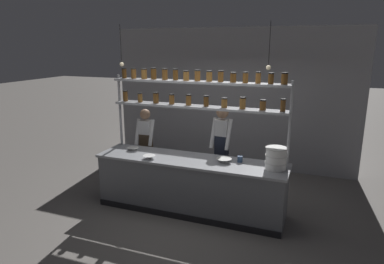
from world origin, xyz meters
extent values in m
plane|color=slate|center=(0.00, 0.00, 0.00)|extent=(40.00, 40.00, 0.00)
cube|color=#939399|center=(0.00, 2.52, 1.56)|extent=(5.58, 0.12, 3.12)
cube|color=slate|center=(0.00, 0.00, 0.44)|extent=(3.12, 0.72, 0.88)
cube|color=#999BA0|center=(0.00, 0.00, 0.90)|extent=(3.18, 0.76, 0.04)
cube|color=black|center=(0.00, -0.36, 0.05)|extent=(3.12, 0.03, 0.10)
cylinder|color=#999BA0|center=(-1.51, 0.33, 1.11)|extent=(0.04, 0.04, 2.23)
cylinder|color=#999BA0|center=(1.51, 0.33, 1.11)|extent=(0.04, 0.04, 2.23)
cube|color=#999BA0|center=(0.00, 0.33, 1.74)|extent=(3.02, 0.28, 0.04)
cylinder|color=brown|center=(-1.39, 0.33, 1.84)|extent=(0.09, 0.09, 0.18)
cylinder|color=black|center=(-1.39, 0.33, 1.94)|extent=(0.09, 0.09, 0.02)
cylinder|color=brown|center=(-1.08, 0.33, 1.83)|extent=(0.08, 0.08, 0.15)
cylinder|color=black|center=(-1.08, 0.33, 1.91)|extent=(0.08, 0.08, 0.02)
cylinder|color=brown|center=(-0.77, 0.33, 1.84)|extent=(0.10, 0.10, 0.17)
cylinder|color=black|center=(-0.77, 0.33, 1.93)|extent=(0.10, 0.10, 0.02)
cylinder|color=brown|center=(-0.47, 0.33, 1.83)|extent=(0.09, 0.09, 0.16)
cylinder|color=black|center=(-0.47, 0.33, 1.92)|extent=(0.09, 0.09, 0.02)
cylinder|color=brown|center=(-0.16, 0.33, 1.84)|extent=(0.09, 0.09, 0.16)
cylinder|color=black|center=(-0.16, 0.33, 1.93)|extent=(0.09, 0.09, 0.02)
cylinder|color=#513314|center=(0.15, 0.33, 1.83)|extent=(0.09, 0.09, 0.16)
cylinder|color=black|center=(0.15, 0.33, 1.93)|extent=(0.09, 0.09, 0.02)
cylinder|color=brown|center=(0.46, 0.33, 1.82)|extent=(0.10, 0.10, 0.14)
cylinder|color=black|center=(0.46, 0.33, 1.90)|extent=(0.10, 0.10, 0.02)
cylinder|color=brown|center=(0.77, 0.33, 1.84)|extent=(0.10, 0.10, 0.17)
cylinder|color=black|center=(0.77, 0.33, 1.93)|extent=(0.10, 0.10, 0.02)
cylinder|color=brown|center=(1.09, 0.33, 1.83)|extent=(0.10, 0.10, 0.15)
cylinder|color=black|center=(1.09, 0.33, 1.91)|extent=(0.10, 0.10, 0.02)
cylinder|color=#513314|center=(1.39, 0.33, 1.84)|extent=(0.08, 0.08, 0.18)
cylinder|color=black|center=(1.39, 0.33, 1.94)|extent=(0.08, 0.08, 0.02)
cube|color=#999BA0|center=(0.00, 0.33, 2.15)|extent=(3.02, 0.28, 0.04)
cylinder|color=#513314|center=(-1.39, 0.33, 2.25)|extent=(0.08, 0.08, 0.16)
cylinder|color=black|center=(-1.39, 0.33, 2.34)|extent=(0.08, 0.08, 0.02)
cylinder|color=brown|center=(-1.19, 0.33, 2.25)|extent=(0.09, 0.09, 0.16)
cylinder|color=black|center=(-1.19, 0.33, 2.34)|extent=(0.09, 0.09, 0.02)
cylinder|color=brown|center=(-0.99, 0.33, 2.25)|extent=(0.10, 0.10, 0.16)
cylinder|color=black|center=(-0.99, 0.33, 2.34)|extent=(0.10, 0.10, 0.02)
cylinder|color=#513314|center=(-0.80, 0.33, 2.26)|extent=(0.10, 0.10, 0.18)
cylinder|color=black|center=(-0.80, 0.33, 2.35)|extent=(0.10, 0.10, 0.02)
cylinder|color=brown|center=(-0.59, 0.33, 2.25)|extent=(0.10, 0.10, 0.17)
cylinder|color=black|center=(-0.59, 0.33, 2.35)|extent=(0.10, 0.10, 0.02)
cylinder|color=#513314|center=(-0.39, 0.33, 2.25)|extent=(0.09, 0.09, 0.17)
cylinder|color=black|center=(-0.39, 0.33, 2.34)|extent=(0.09, 0.09, 0.02)
cylinder|color=brown|center=(-0.20, 0.33, 2.24)|extent=(0.10, 0.10, 0.15)
cylinder|color=black|center=(-0.20, 0.33, 2.32)|extent=(0.10, 0.10, 0.02)
cylinder|color=brown|center=(0.00, 0.33, 2.25)|extent=(0.10, 0.10, 0.16)
cylinder|color=black|center=(0.00, 0.33, 2.34)|extent=(0.10, 0.10, 0.02)
cylinder|color=brown|center=(0.20, 0.33, 2.24)|extent=(0.10, 0.10, 0.15)
cylinder|color=black|center=(0.20, 0.33, 2.33)|extent=(0.10, 0.10, 0.02)
cylinder|color=brown|center=(0.39, 0.33, 2.25)|extent=(0.09, 0.09, 0.16)
cylinder|color=black|center=(0.39, 0.33, 2.34)|extent=(0.09, 0.09, 0.02)
cylinder|color=#513314|center=(0.60, 0.33, 2.24)|extent=(0.10, 0.10, 0.14)
cylinder|color=black|center=(0.60, 0.33, 2.32)|extent=(0.10, 0.10, 0.02)
cylinder|color=brown|center=(0.80, 0.33, 2.24)|extent=(0.09, 0.09, 0.15)
cylinder|color=black|center=(0.80, 0.33, 2.33)|extent=(0.09, 0.09, 0.02)
cylinder|color=brown|center=(0.99, 0.33, 2.24)|extent=(0.08, 0.08, 0.16)
cylinder|color=black|center=(0.99, 0.33, 2.33)|extent=(0.08, 0.08, 0.02)
cylinder|color=#513314|center=(1.19, 0.33, 2.24)|extent=(0.09, 0.09, 0.15)
cylinder|color=black|center=(1.19, 0.33, 2.33)|extent=(0.09, 0.09, 0.02)
cylinder|color=brown|center=(1.39, 0.33, 2.25)|extent=(0.10, 0.10, 0.16)
cylinder|color=black|center=(1.39, 0.33, 2.34)|extent=(0.10, 0.10, 0.02)
cylinder|color=black|center=(-1.26, 0.66, 0.38)|extent=(0.11, 0.11, 0.75)
cylinder|color=black|center=(-1.10, 0.67, 0.38)|extent=(0.11, 0.11, 0.75)
cube|color=#473828|center=(-1.18, 0.66, 0.91)|extent=(0.23, 0.18, 0.33)
cube|color=white|center=(-1.18, 0.66, 1.21)|extent=(0.23, 0.19, 0.27)
sphere|color=#A37A5B|center=(-1.18, 0.66, 1.46)|extent=(0.20, 0.20, 0.20)
cylinder|color=white|center=(-1.32, 0.59, 1.12)|extent=(0.08, 0.24, 0.50)
cylinder|color=white|center=(-1.03, 0.61, 1.12)|extent=(0.08, 0.24, 0.50)
cylinder|color=black|center=(0.25, 0.71, 0.41)|extent=(0.11, 0.11, 0.82)
cylinder|color=black|center=(0.41, 0.69, 0.41)|extent=(0.11, 0.11, 0.82)
cube|color=#232838|center=(0.33, 0.70, 1.00)|extent=(0.23, 0.19, 0.36)
cube|color=white|center=(0.33, 0.70, 1.32)|extent=(0.23, 0.20, 0.29)
sphere|color=#A37A5B|center=(0.33, 0.70, 1.60)|extent=(0.22, 0.22, 0.22)
cylinder|color=white|center=(0.18, 0.65, 1.22)|extent=(0.09, 0.26, 0.54)
cylinder|color=white|center=(0.47, 0.63, 1.22)|extent=(0.09, 0.26, 0.54)
cylinder|color=white|center=(1.37, 0.02, 0.97)|extent=(0.31, 0.31, 0.10)
cylinder|color=silver|center=(1.37, 0.02, 1.03)|extent=(0.33, 0.33, 0.01)
cylinder|color=white|center=(1.37, 0.02, 1.08)|extent=(0.31, 0.31, 0.10)
cylinder|color=silver|center=(1.37, 0.02, 1.14)|extent=(0.33, 0.33, 0.01)
cylinder|color=white|center=(1.37, 0.02, 1.20)|extent=(0.31, 0.31, 0.10)
cylinder|color=silver|center=(1.37, 0.02, 1.25)|extent=(0.33, 0.33, 0.01)
cylinder|color=white|center=(-0.64, -0.23, 0.93)|extent=(0.09, 0.09, 0.01)
cone|color=white|center=(-0.64, -0.23, 0.95)|extent=(0.21, 0.21, 0.06)
cylinder|color=silver|center=(-1.12, 0.08, 0.93)|extent=(0.09, 0.09, 0.01)
cone|color=silver|center=(-1.12, 0.08, 0.95)|extent=(0.20, 0.20, 0.06)
cylinder|color=silver|center=(0.56, 0.03, 0.93)|extent=(0.11, 0.11, 0.01)
cone|color=silver|center=(0.56, 0.03, 0.95)|extent=(0.24, 0.24, 0.07)
cylinder|color=#334C70|center=(0.80, 0.15, 0.97)|extent=(0.09, 0.09, 0.10)
cylinder|color=black|center=(-1.22, 0.00, 2.75)|extent=(0.01, 0.01, 0.64)
sphere|color=#F9E5B2|center=(-1.22, 0.00, 2.43)|extent=(0.07, 0.07, 0.07)
cylinder|color=black|center=(1.19, 0.00, 2.75)|extent=(0.01, 0.01, 0.64)
sphere|color=#F9E5B2|center=(1.19, 0.00, 2.43)|extent=(0.07, 0.07, 0.07)
camera|label=1|loc=(1.93, -4.98, 2.75)|focal=32.00mm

